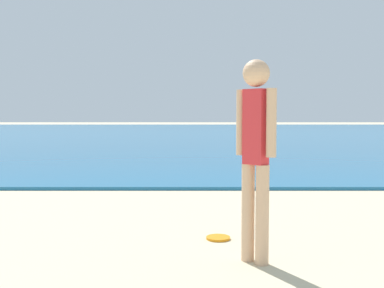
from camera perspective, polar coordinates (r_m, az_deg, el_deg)
The scene contains 3 objects.
water at distance 37.57m, azimuth -0.37°, elevation 1.64°, with size 160.00×60.00×0.06m, color #1E6B9E.
person_standing at distance 3.84m, azimuth 8.03°, elevation -0.54°, with size 0.31×0.30×1.73m.
frisbee at distance 4.70m, azimuth 3.31°, elevation -11.78°, with size 0.25×0.25×0.03m, color orange.
Camera 1 is at (0.23, 4.00, 1.25)m, focal length 42.14 mm.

